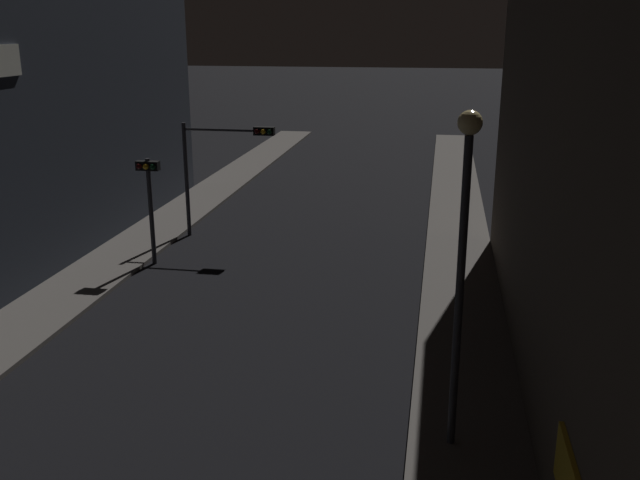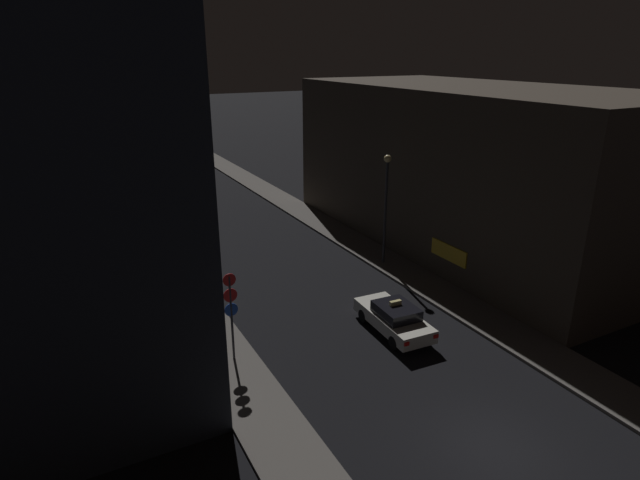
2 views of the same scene
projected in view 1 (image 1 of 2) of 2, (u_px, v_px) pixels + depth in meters
sidewalk_left at (147, 238)px, 28.12m from camera, size 2.45×59.17×0.13m
sidewalk_right at (459, 254)px, 26.15m from camera, size 2.45×59.17×0.13m
traffic_light_overhead at (221, 155)px, 27.46m from camera, size 3.69×0.42×4.54m
traffic_light_left_kerb at (149, 189)px, 24.45m from camera, size 0.80×0.42×3.79m
street_lamp_near_block at (463, 239)px, 12.97m from camera, size 0.44×0.44×6.61m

